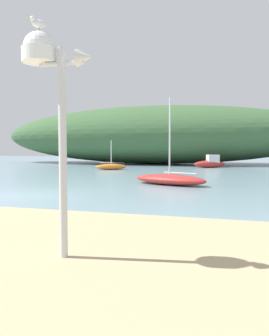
{
  "coord_description": "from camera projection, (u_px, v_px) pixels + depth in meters",
  "views": [
    {
      "loc": [
        7.7,
        -11.66,
        1.85
      ],
      "look_at": [
        3.62,
        2.09,
        1.02
      ],
      "focal_mm": 36.75,
      "sensor_mm": 36.0,
      "label": 1
    }
  ],
  "objects": [
    {
      "name": "mast_structure",
      "position": [
        47.0,
        70.0,
        5.13
      ],
      "size": [
        1.11,
        0.54,
        3.39
      ],
      "color": "silver",
      "rests_on": "beach_sand"
    },
    {
      "name": "sailboat_mid_channel",
      "position": [
        111.0,
        167.0,
        29.58
      ],
      "size": [
        2.69,
        1.96,
        2.52
      ],
      "color": "orange",
      "rests_on": "ground"
    },
    {
      "name": "seagull_on_radar",
      "position": [
        38.0,
        23.0,
        5.12
      ],
      "size": [
        0.26,
        0.23,
        0.21
      ],
      "color": "orange",
      "rests_on": "mast_structure"
    },
    {
      "name": "distant_hill",
      "position": [
        154.0,
        135.0,
        41.18
      ],
      "size": [
        39.02,
        12.22,
        6.88
      ],
      "primitive_type": "ellipsoid",
      "color": "#3D6038",
      "rests_on": "ground"
    },
    {
      "name": "sailboat_east_reach",
      "position": [
        169.0,
        179.0,
        17.4
      ],
      "size": [
        4.31,
        2.8,
        4.38
      ],
      "color": "#B72D28",
      "rests_on": "ground"
    },
    {
      "name": "motorboat_west_reach",
      "position": [
        210.0,
        163.0,
        32.69
      ],
      "size": [
        3.18,
        2.22,
        1.24
      ],
      "color": "#B72D28",
      "rests_on": "ground"
    },
    {
      "name": "ground_plane",
      "position": [
        31.0,
        195.0,
        13.45
      ],
      "size": [
        120.0,
        120.0,
        0.0
      ],
      "primitive_type": "plane",
      "color": "#7A99A8"
    }
  ]
}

